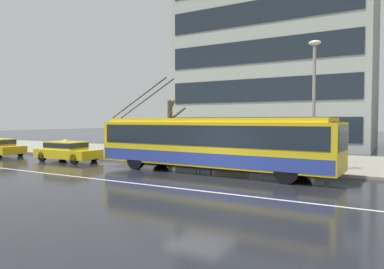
{
  "coord_description": "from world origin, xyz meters",
  "views": [
    {
      "loc": [
        6.96,
        -12.72,
        2.64
      ],
      "look_at": [
        -2.43,
        3.48,
        1.88
      ],
      "focal_mm": 33.17,
      "sensor_mm": 36.0,
      "label": 1
    }
  ],
  "objects_px": {
    "trolleybus": "(211,142)",
    "bus_shelter": "(230,129)",
    "street_lamp": "(314,93)",
    "street_tree_bare": "(171,126)",
    "pedestrian_walking_past": "(327,137)",
    "pedestrian_waiting_by_pole": "(292,138)",
    "pedestrian_at_shelter": "(212,144)",
    "pedestrian_approaching_curb": "(198,143)",
    "taxi_queued_behind_bus": "(67,150)"
  },
  "relations": [
    {
      "from": "trolleybus",
      "to": "bus_shelter",
      "type": "height_order",
      "value": "trolleybus"
    },
    {
      "from": "street_lamp",
      "to": "street_tree_bare",
      "type": "distance_m",
      "value": 9.84
    },
    {
      "from": "pedestrian_walking_past",
      "to": "pedestrian_waiting_by_pole",
      "type": "height_order",
      "value": "pedestrian_walking_past"
    },
    {
      "from": "street_tree_bare",
      "to": "pedestrian_waiting_by_pole",
      "type": "bearing_deg",
      "value": -1.16
    },
    {
      "from": "trolleybus",
      "to": "bus_shelter",
      "type": "bearing_deg",
      "value": 99.02
    },
    {
      "from": "bus_shelter",
      "to": "street_lamp",
      "type": "height_order",
      "value": "street_lamp"
    },
    {
      "from": "bus_shelter",
      "to": "pedestrian_at_shelter",
      "type": "relative_size",
      "value": 2.17
    },
    {
      "from": "pedestrian_approaching_curb",
      "to": "pedestrian_waiting_by_pole",
      "type": "bearing_deg",
      "value": -4.85
    },
    {
      "from": "pedestrian_approaching_curb",
      "to": "pedestrian_waiting_by_pole",
      "type": "relative_size",
      "value": 0.87
    },
    {
      "from": "bus_shelter",
      "to": "pedestrian_waiting_by_pole",
      "type": "relative_size",
      "value": 1.86
    },
    {
      "from": "taxi_queued_behind_bus",
      "to": "pedestrian_approaching_curb",
      "type": "xyz_separation_m",
      "value": [
        7.05,
        4.6,
        0.45
      ]
    },
    {
      "from": "pedestrian_walking_past",
      "to": "street_lamp",
      "type": "bearing_deg",
      "value": -100.31
    },
    {
      "from": "pedestrian_waiting_by_pole",
      "to": "pedestrian_walking_past",
      "type": "bearing_deg",
      "value": 17.75
    },
    {
      "from": "street_lamp",
      "to": "street_tree_bare",
      "type": "height_order",
      "value": "street_lamp"
    },
    {
      "from": "trolleybus",
      "to": "street_tree_bare",
      "type": "distance_m",
      "value": 6.46
    },
    {
      "from": "trolleybus",
      "to": "taxi_queued_behind_bus",
      "type": "xyz_separation_m",
      "value": [
        -10.21,
        -0.27,
        -0.82
      ]
    },
    {
      "from": "pedestrian_at_shelter",
      "to": "pedestrian_approaching_curb",
      "type": "distance_m",
      "value": 1.09
    },
    {
      "from": "pedestrian_at_shelter",
      "to": "pedestrian_walking_past",
      "type": "xyz_separation_m",
      "value": [
        6.94,
        0.17,
        0.58
      ]
    },
    {
      "from": "pedestrian_approaching_curb",
      "to": "pedestrian_walking_past",
      "type": "bearing_deg",
      "value": 0.18
    },
    {
      "from": "trolleybus",
      "to": "pedestrian_waiting_by_pole",
      "type": "height_order",
      "value": "trolleybus"
    },
    {
      "from": "pedestrian_walking_past",
      "to": "pedestrian_waiting_by_pole",
      "type": "distance_m",
      "value": 1.83
    },
    {
      "from": "pedestrian_walking_past",
      "to": "bus_shelter",
      "type": "bearing_deg",
      "value": -172.85
    },
    {
      "from": "pedestrian_at_shelter",
      "to": "pedestrian_approaching_curb",
      "type": "relative_size",
      "value": 0.99
    },
    {
      "from": "trolleybus",
      "to": "taxi_queued_behind_bus",
      "type": "height_order",
      "value": "trolleybus"
    },
    {
      "from": "pedestrian_waiting_by_pole",
      "to": "bus_shelter",
      "type": "bearing_deg",
      "value": -178.08
    },
    {
      "from": "trolleybus",
      "to": "pedestrian_approaching_curb",
      "type": "distance_m",
      "value": 5.37
    },
    {
      "from": "bus_shelter",
      "to": "street_lamp",
      "type": "xyz_separation_m",
      "value": [
        5.09,
        -1.25,
        1.87
      ]
    },
    {
      "from": "pedestrian_at_shelter",
      "to": "bus_shelter",
      "type": "bearing_deg",
      "value": -18.81
    },
    {
      "from": "street_lamp",
      "to": "pedestrian_approaching_curb",
      "type": "bearing_deg",
      "value": 166.01
    },
    {
      "from": "pedestrian_walking_past",
      "to": "street_lamp",
      "type": "distance_m",
      "value": 2.99
    },
    {
      "from": "taxi_queued_behind_bus",
      "to": "bus_shelter",
      "type": "relative_size",
      "value": 1.21
    },
    {
      "from": "pedestrian_at_shelter",
      "to": "street_lamp",
      "type": "bearing_deg",
      "value": -15.0
    },
    {
      "from": "taxi_queued_behind_bus",
      "to": "pedestrian_walking_past",
      "type": "bearing_deg",
      "value": 17.05
    },
    {
      "from": "pedestrian_at_shelter",
      "to": "pedestrian_waiting_by_pole",
      "type": "bearing_deg",
      "value": -4.27
    },
    {
      "from": "bus_shelter",
      "to": "trolleybus",
      "type": "bearing_deg",
      "value": -80.98
    },
    {
      "from": "bus_shelter",
      "to": "street_tree_bare",
      "type": "relative_size",
      "value": 0.96
    },
    {
      "from": "pedestrian_at_shelter",
      "to": "street_tree_bare",
      "type": "xyz_separation_m",
      "value": [
        -2.97,
        -0.22,
        1.08
      ]
    },
    {
      "from": "taxi_queued_behind_bus",
      "to": "pedestrian_waiting_by_pole",
      "type": "distance_m",
      "value": 13.96
    },
    {
      "from": "taxi_queued_behind_bus",
      "to": "pedestrian_at_shelter",
      "type": "bearing_deg",
      "value": 28.7
    },
    {
      "from": "trolleybus",
      "to": "street_lamp",
      "type": "xyz_separation_m",
      "value": [
        4.5,
        2.41,
        2.44
      ]
    },
    {
      "from": "taxi_queued_behind_bus",
      "to": "street_tree_bare",
      "type": "relative_size",
      "value": 1.16
    },
    {
      "from": "taxi_queued_behind_bus",
      "to": "pedestrian_walking_past",
      "type": "distance_m",
      "value": 15.79
    },
    {
      "from": "pedestrian_waiting_by_pole",
      "to": "street_tree_bare",
      "type": "height_order",
      "value": "street_tree_bare"
    },
    {
      "from": "bus_shelter",
      "to": "pedestrian_walking_past",
      "type": "distance_m",
      "value": 5.49
    },
    {
      "from": "bus_shelter",
      "to": "pedestrian_at_shelter",
      "type": "height_order",
      "value": "bus_shelter"
    },
    {
      "from": "pedestrian_waiting_by_pole",
      "to": "street_tree_bare",
      "type": "bearing_deg",
      "value": 178.84
    },
    {
      "from": "trolleybus",
      "to": "pedestrian_waiting_by_pole",
      "type": "xyz_separation_m",
      "value": [
        3.11,
        3.79,
        0.15
      ]
    },
    {
      "from": "street_tree_bare",
      "to": "pedestrian_walking_past",
      "type": "bearing_deg",
      "value": 2.27
    },
    {
      "from": "taxi_queued_behind_bus",
      "to": "street_lamp",
      "type": "distance_m",
      "value": 15.31
    },
    {
      "from": "pedestrian_waiting_by_pole",
      "to": "street_lamp",
      "type": "height_order",
      "value": "street_lamp"
    }
  ]
}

